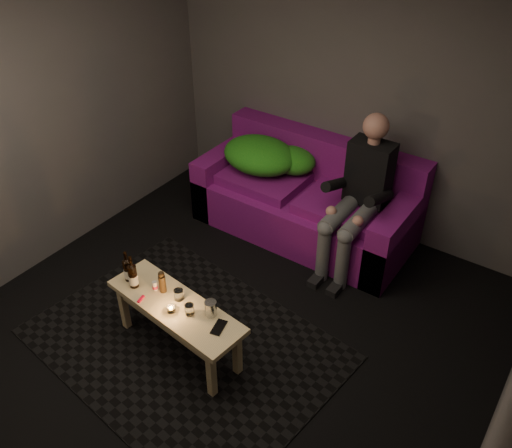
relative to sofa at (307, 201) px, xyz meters
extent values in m
plane|color=black|center=(0.21, -1.82, -0.33)|extent=(4.50, 4.50, 0.00)
plane|color=silver|center=(0.21, -1.82, 2.27)|extent=(4.50, 4.50, 0.00)
plane|color=#504D50|center=(0.21, 0.43, 0.97)|extent=(4.00, 0.00, 4.00)
plane|color=#504D50|center=(-1.79, -1.82, 0.97)|extent=(0.00, 4.50, 4.50)
cube|color=black|center=(0.01, -1.91, -0.33)|extent=(2.52, 1.96, 0.01)
cube|color=#750F75|center=(0.00, -0.05, -0.11)|extent=(2.13, 0.96, 0.45)
cube|color=#750F75|center=(0.00, 0.31, 0.35)|extent=(2.13, 0.23, 0.47)
cube|color=#750F75|center=(-0.96, -0.05, 0.00)|extent=(0.21, 0.96, 0.66)
cube|color=#750F75|center=(0.96, -0.05, 0.00)|extent=(0.21, 0.96, 0.66)
cube|color=#750F75|center=(-0.45, -0.10, 0.16)|extent=(0.80, 0.64, 0.11)
cube|color=#750F75|center=(0.45, -0.10, 0.16)|extent=(0.80, 0.64, 0.11)
ellipsoid|color=#167D18|center=(-0.54, -0.05, 0.37)|extent=(0.77, 0.60, 0.32)
ellipsoid|color=#167D18|center=(-0.24, 0.10, 0.34)|extent=(0.47, 0.38, 0.26)
ellipsoid|color=#167D18|center=(-0.77, 0.08, 0.30)|extent=(0.34, 0.28, 0.17)
cube|color=black|center=(0.61, 0.00, 0.53)|extent=(0.38, 0.23, 0.59)
sphere|color=tan|center=(0.61, 0.00, 0.98)|extent=(0.22, 0.22, 0.22)
cylinder|color=#4B4E55|center=(0.51, -0.33, 0.23)|extent=(0.15, 0.53, 0.15)
cylinder|color=#4B4E55|center=(0.70, -0.33, 0.23)|extent=(0.15, 0.53, 0.15)
cylinder|color=#4B4E55|center=(0.51, -0.58, -0.06)|extent=(0.12, 0.12, 0.54)
cylinder|color=#4B4E55|center=(0.70, -0.58, -0.06)|extent=(0.12, 0.12, 0.54)
cube|color=black|center=(0.51, -0.65, -0.30)|extent=(0.10, 0.23, 0.06)
cube|color=black|center=(0.70, -0.65, -0.30)|extent=(0.10, 0.23, 0.06)
cube|color=tan|center=(0.01, -1.96, 0.12)|extent=(1.20, 0.50, 0.04)
cube|color=tan|center=(0.01, -1.96, 0.05)|extent=(1.04, 0.40, 0.11)
cube|color=tan|center=(-0.50, -2.03, -0.11)|extent=(0.06, 0.06, 0.43)
cube|color=tan|center=(-0.47, -1.77, -0.11)|extent=(0.06, 0.06, 0.43)
cube|color=tan|center=(0.49, -2.15, -0.11)|extent=(0.06, 0.06, 0.43)
cube|color=tan|center=(0.52, -1.88, -0.11)|extent=(0.06, 0.06, 0.43)
cylinder|color=black|center=(-0.46, -1.95, 0.24)|extent=(0.07, 0.07, 0.18)
cylinder|color=white|center=(-0.46, -1.95, 0.21)|extent=(0.07, 0.07, 0.08)
cone|color=black|center=(-0.46, -1.95, 0.34)|extent=(0.07, 0.07, 0.03)
cylinder|color=black|center=(-0.46, -1.95, 0.37)|extent=(0.02, 0.02, 0.09)
cylinder|color=black|center=(-0.38, -1.98, 0.24)|extent=(0.07, 0.07, 0.19)
cylinder|color=white|center=(-0.38, -1.98, 0.21)|extent=(0.07, 0.07, 0.08)
cone|color=black|center=(-0.38, -1.98, 0.35)|extent=(0.07, 0.07, 0.03)
cylinder|color=black|center=(-0.38, -1.98, 0.39)|extent=(0.03, 0.03, 0.09)
cylinder|color=silver|center=(-0.22, -1.92, 0.18)|extent=(0.05, 0.05, 0.08)
cylinder|color=black|center=(-0.16, -1.90, 0.22)|extent=(0.06, 0.06, 0.15)
cylinder|color=white|center=(0.00, -1.90, 0.19)|extent=(0.09, 0.09, 0.09)
cylinder|color=white|center=(0.04, -2.03, 0.17)|extent=(0.06, 0.06, 0.05)
sphere|color=orange|center=(0.04, -2.03, 0.18)|extent=(0.02, 0.02, 0.02)
cylinder|color=white|center=(0.17, -1.97, 0.19)|extent=(0.07, 0.07, 0.09)
cylinder|color=#B5B7BC|center=(0.30, -1.88, 0.21)|extent=(0.11, 0.11, 0.12)
cube|color=black|center=(0.42, -1.96, 0.15)|extent=(0.11, 0.16, 0.01)
cube|color=red|center=(-0.23, -2.06, 0.15)|extent=(0.04, 0.08, 0.01)
camera|label=1|loc=(2.16, -3.99, 2.96)|focal=38.00mm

